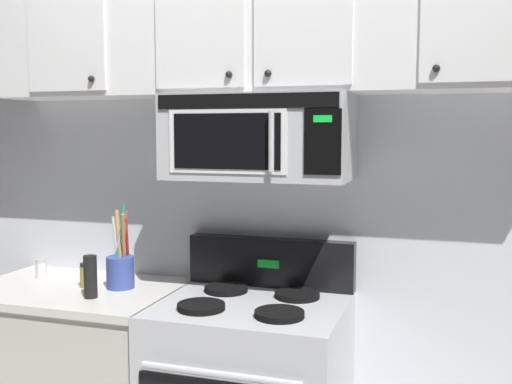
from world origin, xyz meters
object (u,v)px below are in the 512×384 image
over_range_microwave (260,137)px  spice_jar (85,275)px  pepper_mill (90,277)px  salt_shaker (41,269)px  utensil_crock_blue (120,267)px

over_range_microwave → spice_jar: over_range_microwave is taller
pepper_mill → spice_jar: (-0.12, 0.14, -0.04)m
salt_shaker → spice_jar: 0.30m
utensil_crock_blue → pepper_mill: 0.18m
salt_shaker → pepper_mill: size_ratio=0.51×
over_range_microwave → pepper_mill: size_ratio=4.21×
utensil_crock_blue → over_range_microwave: bearing=6.1°
over_range_microwave → salt_shaker: 1.25m
over_range_microwave → pepper_mill: bearing=-159.8°
utensil_crock_blue → pepper_mill: (-0.04, -0.18, -0.01)m
utensil_crock_blue → salt_shaker: (-0.45, 0.04, -0.05)m
over_range_microwave → spice_jar: size_ratio=6.90×
utensil_crock_blue → spice_jar: bearing=-167.4°
pepper_mill → spice_jar: pepper_mill is taller
salt_shaker → spice_jar: bearing=-14.6°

